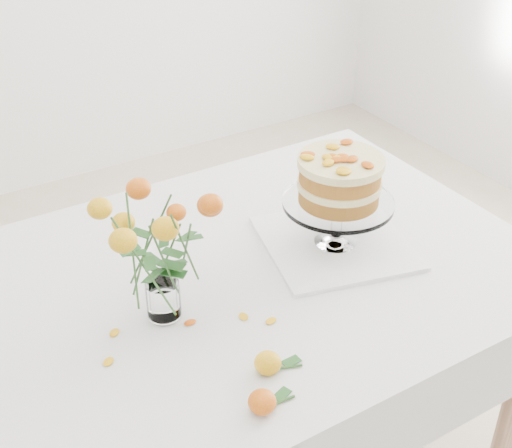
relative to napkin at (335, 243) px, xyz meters
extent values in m
cube|color=tan|center=(-0.29, 0.03, -0.03)|extent=(1.40, 0.90, 0.04)
cylinder|color=tan|center=(0.33, 0.40, -0.41)|extent=(0.06, 0.06, 0.71)
cube|color=white|center=(-0.29, 0.03, -0.01)|extent=(1.42, 0.92, 0.01)
cube|color=white|center=(-0.29, 0.49, -0.11)|extent=(1.42, 0.01, 0.20)
cube|color=white|center=(0.42, 0.03, -0.11)|extent=(0.01, 0.92, 0.20)
cube|color=white|center=(0.00, 0.00, 0.00)|extent=(0.39, 0.39, 0.01)
cylinder|color=white|center=(0.00, 0.00, 0.06)|extent=(0.03, 0.03, 0.08)
cylinder|color=white|center=(0.00, 0.00, 0.11)|extent=(0.25, 0.25, 0.01)
cylinder|color=olive|center=(0.00, 0.00, 0.13)|extent=(0.22, 0.22, 0.04)
cylinder|color=#F0F09B|center=(0.00, 0.00, 0.16)|extent=(0.23, 0.23, 0.02)
cylinder|color=olive|center=(0.00, 0.00, 0.18)|extent=(0.22, 0.22, 0.04)
cylinder|color=#F0F09B|center=(0.00, 0.00, 0.21)|extent=(0.24, 0.24, 0.02)
cylinder|color=white|center=(-0.45, -0.03, 0.00)|extent=(0.05, 0.05, 0.01)
cylinder|color=white|center=(-0.45, -0.03, 0.04)|extent=(0.07, 0.07, 0.08)
ellipsoid|color=yellow|center=(-0.35, -0.27, 0.02)|extent=(0.05, 0.05, 0.04)
cylinder|color=#2D5723|center=(-0.32, -0.28, 0.00)|extent=(0.06, 0.03, 0.01)
ellipsoid|color=#C53D09|center=(-0.41, -0.34, 0.02)|extent=(0.05, 0.05, 0.04)
cylinder|color=#2D5723|center=(-0.38, -0.34, 0.00)|extent=(0.06, 0.01, 0.00)
ellipsoid|color=#EFA90F|center=(-0.41, -0.07, 0.00)|extent=(0.03, 0.02, 0.00)
ellipsoid|color=#EFA90F|center=(-0.31, -0.11, 0.00)|extent=(0.03, 0.02, 0.00)
ellipsoid|color=#EFA90F|center=(-0.27, -0.15, 0.00)|extent=(0.03, 0.02, 0.00)
ellipsoid|color=#EFA90F|center=(-0.55, -0.02, 0.00)|extent=(0.03, 0.02, 0.00)
ellipsoid|color=#EFA90F|center=(-0.59, -0.09, 0.00)|extent=(0.03, 0.02, 0.00)
ellipsoid|color=#EFA90F|center=(0.01, -0.05, 0.00)|extent=(0.03, 0.02, 0.00)
camera|label=1|loc=(-0.87, -1.07, 0.92)|focal=50.00mm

